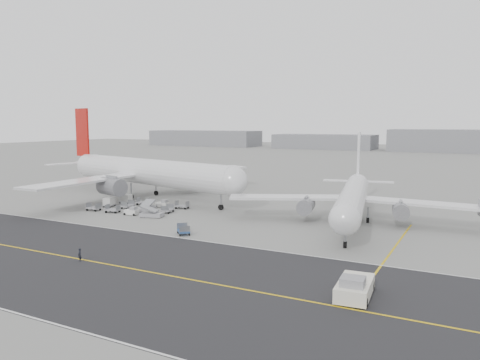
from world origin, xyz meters
The scene contains 9 objects.
ground centered at (0.00, 0.00, 0.00)m, with size 700.00×700.00×0.00m, color gray.
taxiway centered at (5.02, -17.98, 0.01)m, with size 220.00×59.00×0.03m.
horizon_buildings centered at (30.00, 260.00, 0.00)m, with size 520.00×28.00×28.00m, color gray, non-canonical shape.
airliner_a centered at (-32.12, 27.53, 6.37)m, with size 63.13×61.73×22.13m.
airliner_b centered at (20.05, 22.44, 4.67)m, with size 45.49×46.41×16.16m.
pushback_tug centered at (29.66, -14.66, 1.06)m, with size 3.85×9.08×2.57m.
gse_cluster centered at (-22.96, 13.93, 0.00)m, with size 23.48×17.72×2.13m, color gray, non-canonical shape.
stray_dolly centered at (-1.93, 0.04, 0.00)m, with size 1.74×2.82×1.74m, color silver, non-canonical shape.
ground_crew_a centered at (-5.50, -18.67, 0.88)m, with size 0.64×0.42×1.75m, color black.
Camera 1 is at (40.85, -61.78, 18.07)m, focal length 35.00 mm.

